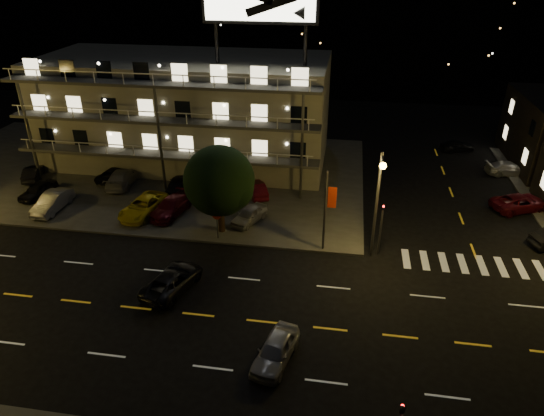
# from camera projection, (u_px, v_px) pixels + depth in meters

# --- Properties ---
(ground) EXTENTS (140.00, 140.00, 0.00)m
(ground) POSITION_uv_depth(u_px,v_px,m) (230.00, 318.00, 29.16)
(ground) COLOR black
(ground) RESTS_ON ground
(curb_nw) EXTENTS (44.00, 24.00, 0.15)m
(curb_nw) POSITION_uv_depth(u_px,v_px,m) (140.00, 171.00, 48.50)
(curb_nw) COLOR #383835
(curb_nw) RESTS_ON ground
(motel) EXTENTS (28.00, 13.80, 18.10)m
(motel) POSITION_uv_depth(u_px,v_px,m) (187.00, 110.00, 48.84)
(motel) COLOR gray
(motel) RESTS_ON ground
(hill_backdrop) EXTENTS (120.00, 25.00, 24.00)m
(hill_backdrop) POSITION_uv_depth(u_px,v_px,m) (286.00, 2.00, 84.50)
(hill_backdrop) COLOR black
(hill_backdrop) RESTS_ON ground
(streetlight_nc) EXTENTS (0.44, 1.92, 8.00)m
(streetlight_nc) POSITION_uv_depth(u_px,v_px,m) (378.00, 196.00, 32.56)
(streetlight_nc) COLOR #2D2D30
(streetlight_nc) RESTS_ON ground
(signal_nw) EXTENTS (0.20, 0.27, 4.60)m
(signal_nw) POSITION_uv_depth(u_px,v_px,m) (381.00, 224.00, 34.11)
(signal_nw) COLOR #2D2D30
(signal_nw) RESTS_ON ground
(banner_north) EXTENTS (0.83, 0.16, 6.40)m
(banner_north) POSITION_uv_depth(u_px,v_px,m) (326.00, 209.00, 34.16)
(banner_north) COLOR #2D2D30
(banner_north) RESTS_ON ground
(stop_sign) EXTENTS (0.91, 0.11, 2.61)m
(stop_sign) POSITION_uv_depth(u_px,v_px,m) (217.00, 220.00, 36.24)
(stop_sign) COLOR #2D2D30
(stop_sign) RESTS_ON ground
(tree) EXTENTS (5.55, 5.34, 6.98)m
(tree) POSITION_uv_depth(u_px,v_px,m) (219.00, 183.00, 36.03)
(tree) COLOR black
(tree) RESTS_ON curb_nw
(lot_car_0) EXTENTS (2.28, 4.02, 1.29)m
(lot_car_0) POSITION_uv_depth(u_px,v_px,m) (38.00, 190.00, 42.93)
(lot_car_0) COLOR black
(lot_car_0) RESTS_ON curb_nw
(lot_car_1) EXTENTS (1.67, 4.53, 1.48)m
(lot_car_1) POSITION_uv_depth(u_px,v_px,m) (52.00, 202.00, 40.70)
(lot_car_1) COLOR gray
(lot_car_1) RESTS_ON curb_nw
(lot_car_2) EXTENTS (3.22, 5.43, 1.41)m
(lot_car_2) POSITION_uv_depth(u_px,v_px,m) (143.00, 206.00, 40.06)
(lot_car_2) COLOR yellow
(lot_car_2) RESTS_ON curb_nw
(lot_car_3) EXTENTS (2.88, 5.05, 1.38)m
(lot_car_3) POSITION_uv_depth(u_px,v_px,m) (171.00, 206.00, 40.10)
(lot_car_3) COLOR #4F0B13
(lot_car_3) RESTS_ON curb_nw
(lot_car_4) EXTENTS (2.83, 4.03, 1.27)m
(lot_car_4) POSITION_uv_depth(u_px,v_px,m) (249.00, 215.00, 38.93)
(lot_car_4) COLOR gray
(lot_car_4) RESTS_ON curb_nw
(lot_car_5) EXTENTS (2.38, 3.92, 1.22)m
(lot_car_5) POSITION_uv_depth(u_px,v_px,m) (33.00, 173.00, 46.33)
(lot_car_5) COLOR black
(lot_car_5) RESTS_ON curb_nw
(lot_car_6) EXTENTS (3.09, 4.76, 1.22)m
(lot_car_6) POSITION_uv_depth(u_px,v_px,m) (117.00, 174.00, 46.17)
(lot_car_6) COLOR black
(lot_car_6) RESTS_ON curb_nw
(lot_car_7) EXTENTS (2.59, 5.28, 1.48)m
(lot_car_7) POSITION_uv_depth(u_px,v_px,m) (122.00, 177.00, 45.14)
(lot_car_7) COLOR gray
(lot_car_7) RESTS_ON curb_nw
(lot_car_8) EXTENTS (2.09, 4.38, 1.44)m
(lot_car_8) POSITION_uv_depth(u_px,v_px,m) (178.00, 184.00, 43.82)
(lot_car_8) COLOR black
(lot_car_8) RESTS_ON curb_nw
(lot_car_9) EXTENTS (2.78, 4.04, 1.26)m
(lot_car_9) POSITION_uv_depth(u_px,v_px,m) (257.00, 189.00, 43.19)
(lot_car_9) COLOR #4F0B13
(lot_car_9) RESTS_ON curb_nw
(side_car_1) EXTENTS (5.46, 4.08, 1.38)m
(side_car_1) POSITION_uv_depth(u_px,v_px,m) (520.00, 203.00, 41.02)
(side_car_1) COLOR #4F0B13
(side_car_1) RESTS_ON ground
(side_car_2) EXTENTS (4.70, 2.48, 1.30)m
(side_car_2) POSITION_uv_depth(u_px,v_px,m) (509.00, 169.00, 47.53)
(side_car_2) COLOR gray
(side_car_2) RESTS_ON ground
(side_car_3) EXTENTS (3.90, 2.51, 1.23)m
(side_car_3) POSITION_uv_depth(u_px,v_px,m) (457.00, 146.00, 53.15)
(side_car_3) COLOR black
(side_car_3) RESTS_ON ground
(road_car_east) EXTENTS (2.53, 4.36, 1.39)m
(road_car_east) POSITION_uv_depth(u_px,v_px,m) (276.00, 350.00, 25.87)
(road_car_east) COLOR gray
(road_car_east) RESTS_ON ground
(road_car_west) EXTENTS (3.47, 5.30, 1.36)m
(road_car_west) POSITION_uv_depth(u_px,v_px,m) (172.00, 280.00, 31.37)
(road_car_west) COLOR black
(road_car_west) RESTS_ON ground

